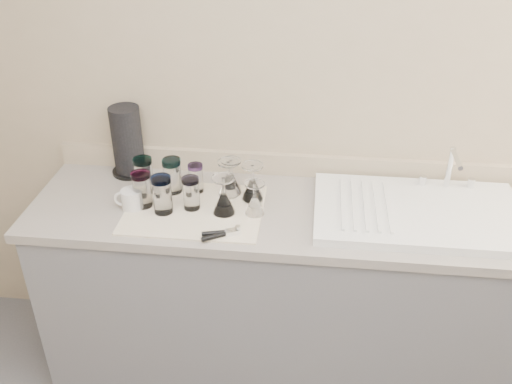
# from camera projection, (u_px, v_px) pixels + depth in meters

# --- Properties ---
(room_envelope) EXTENTS (3.54, 3.50, 2.52)m
(room_envelope) POSITION_uv_depth(u_px,v_px,m) (235.00, 262.00, 0.97)
(room_envelope) COLOR #57575C
(room_envelope) RESTS_ON ground
(counter_unit) EXTENTS (2.06, 0.62, 0.90)m
(counter_unit) POSITION_uv_depth(u_px,v_px,m) (278.00, 292.00, 2.56)
(counter_unit) COLOR slate
(counter_unit) RESTS_ON ground
(sink_unit) EXTENTS (0.82, 0.50, 0.22)m
(sink_unit) POSITION_uv_depth(u_px,v_px,m) (418.00, 212.00, 2.27)
(sink_unit) COLOR white
(sink_unit) RESTS_ON counter_unit
(dish_towel) EXTENTS (0.55, 0.42, 0.01)m
(dish_towel) POSITION_uv_depth(u_px,v_px,m) (194.00, 210.00, 2.31)
(dish_towel) COLOR white
(dish_towel) RESTS_ON counter_unit
(tumbler_teal) EXTENTS (0.08, 0.08, 0.16)m
(tumbler_teal) POSITION_uv_depth(u_px,v_px,m) (144.00, 175.00, 2.39)
(tumbler_teal) COLOR white
(tumbler_teal) RESTS_ON dish_towel
(tumbler_cyan) EXTENTS (0.08, 0.08, 0.15)m
(tumbler_cyan) POSITION_uv_depth(u_px,v_px,m) (173.00, 175.00, 2.39)
(tumbler_cyan) COLOR white
(tumbler_cyan) RESTS_ON dish_towel
(tumbler_purple) EXTENTS (0.06, 0.06, 0.13)m
(tumbler_purple) POSITION_uv_depth(u_px,v_px,m) (196.00, 178.00, 2.40)
(tumbler_purple) COLOR white
(tumbler_purple) RESTS_ON dish_towel
(tumbler_magenta) EXTENTS (0.08, 0.08, 0.15)m
(tumbler_magenta) POSITION_uv_depth(u_px,v_px,m) (142.00, 189.00, 2.29)
(tumbler_magenta) COLOR white
(tumbler_magenta) RESTS_ON dish_towel
(tumbler_blue) EXTENTS (0.08, 0.08, 0.16)m
(tumbler_blue) POSITION_uv_depth(u_px,v_px,m) (162.00, 194.00, 2.25)
(tumbler_blue) COLOR white
(tumbler_blue) RESTS_ON dish_towel
(tumbler_lavender) EXTENTS (0.07, 0.07, 0.14)m
(tumbler_lavender) POSITION_uv_depth(u_px,v_px,m) (191.00, 193.00, 2.28)
(tumbler_lavender) COLOR white
(tumbler_lavender) RESTS_ON dish_towel
(tumbler_extra) EXTENTS (0.07, 0.07, 0.15)m
(tumbler_extra) POSITION_uv_depth(u_px,v_px,m) (172.00, 176.00, 2.39)
(tumbler_extra) COLOR white
(tumbler_extra) RESTS_ON dish_towel
(goblet_back_left) EXTENTS (0.09, 0.09, 0.16)m
(goblet_back_left) POSITION_uv_depth(u_px,v_px,m) (229.00, 183.00, 2.38)
(goblet_back_left) COLOR white
(goblet_back_left) RESTS_ON dish_towel
(goblet_back_right) EXTENTS (0.09, 0.09, 0.16)m
(goblet_back_right) POSITION_uv_depth(u_px,v_px,m) (252.00, 187.00, 2.35)
(goblet_back_right) COLOR white
(goblet_back_right) RESTS_ON dish_towel
(goblet_front_left) EXTENTS (0.09, 0.09, 0.16)m
(goblet_front_left) POSITION_uv_depth(u_px,v_px,m) (224.00, 201.00, 2.26)
(goblet_front_left) COLOR white
(goblet_front_left) RESTS_ON dish_towel
(goblet_front_right) EXTENTS (0.08, 0.08, 0.14)m
(goblet_front_right) POSITION_uv_depth(u_px,v_px,m) (255.00, 203.00, 2.26)
(goblet_front_right) COLOR white
(goblet_front_right) RESTS_ON dish_towel
(goblet_extra) EXTENTS (0.09, 0.09, 0.15)m
(goblet_extra) POSITION_uv_depth(u_px,v_px,m) (231.00, 182.00, 2.40)
(goblet_extra) COLOR white
(goblet_extra) RESTS_ON dish_towel
(can_opener) EXTENTS (0.15, 0.10, 0.02)m
(can_opener) POSITION_uv_depth(u_px,v_px,m) (221.00, 234.00, 2.14)
(can_opener) COLOR silver
(can_opener) RESTS_ON dish_towel
(white_mug) EXTENTS (0.12, 0.09, 0.09)m
(white_mug) POSITION_uv_depth(u_px,v_px,m) (131.00, 200.00, 2.30)
(white_mug) COLOR silver
(white_mug) RESTS_ON counter_unit
(paper_towel_roll) EXTENTS (0.17, 0.17, 0.31)m
(paper_towel_roll) POSITION_uv_depth(u_px,v_px,m) (128.00, 142.00, 2.51)
(paper_towel_roll) COLOR black
(paper_towel_roll) RESTS_ON counter_unit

